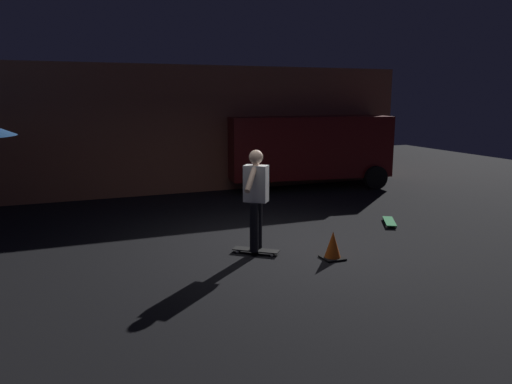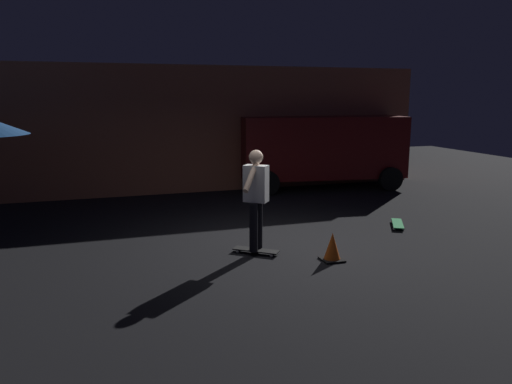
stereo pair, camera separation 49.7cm
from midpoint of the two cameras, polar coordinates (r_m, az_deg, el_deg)
The scene contains 7 objects.
ground_plane at distance 8.47m, azimuth -0.08°, elevation -6.60°, with size 28.00×28.00×0.00m, color black.
low_building at distance 15.52m, azimuth -8.37°, elevation 7.78°, with size 11.58×4.46×3.40m.
parked_van at distance 14.17m, azimuth 4.85°, elevation 5.36°, with size 4.81×2.72×2.03m.
skateboard_ridden at distance 8.17m, azimuth -1.76°, elevation -6.87°, with size 0.73×0.64×0.07m.
skateboard_spare at distance 10.31m, azimuth 14.06°, elevation -3.38°, with size 0.56×0.78×0.07m.
skater at distance 7.92m, azimuth -1.80°, elevation -0.11°, with size 0.68×0.82×1.67m.
traffic_cone at distance 7.93m, azimuth 7.21°, elevation -6.35°, with size 0.34×0.34×0.46m.
Camera 1 is at (-3.19, -7.42, 2.59)m, focal length 34.10 mm.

